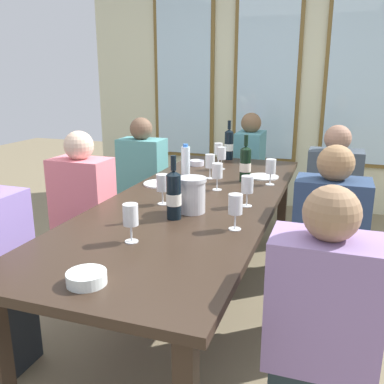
% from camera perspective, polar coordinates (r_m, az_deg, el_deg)
% --- Properties ---
extents(ground_plane, '(12.00, 12.00, 0.00)m').
position_cam_1_polar(ground_plane, '(2.82, 0.30, -15.39)').
color(ground_plane, '#7A6C50').
extents(back_wall_with_windows, '(4.16, 0.10, 2.90)m').
position_cam_1_polar(back_wall_with_windows, '(4.82, 10.12, 15.29)').
color(back_wall_with_windows, beige).
rests_on(back_wall_with_windows, ground).
extents(dining_table, '(0.96, 2.62, 0.74)m').
position_cam_1_polar(dining_table, '(2.54, 0.33, -2.23)').
color(dining_table, '#33251A').
rests_on(dining_table, ground).
extents(white_plate_0, '(0.25, 0.25, 0.01)m').
position_cam_1_polar(white_plate_0, '(2.85, -4.10, 1.14)').
color(white_plate_0, white).
rests_on(white_plate_0, dining_table).
extents(white_plate_1, '(0.22, 0.22, 0.01)m').
position_cam_1_polar(white_plate_1, '(3.08, 9.57, 2.04)').
color(white_plate_1, white).
rests_on(white_plate_1, dining_table).
extents(metal_pitcher, '(0.16, 0.16, 0.19)m').
position_cam_1_polar(metal_pitcher, '(2.25, -0.01, -0.37)').
color(metal_pitcher, silver).
rests_on(metal_pitcher, dining_table).
extents(wine_bottle_0, '(0.08, 0.08, 0.33)m').
position_cam_1_polar(wine_bottle_0, '(2.14, -2.48, -0.36)').
color(wine_bottle_0, black).
rests_on(wine_bottle_0, dining_table).
extents(wine_bottle_1, '(0.08, 0.08, 0.32)m').
position_cam_1_polar(wine_bottle_1, '(2.92, 7.20, 3.80)').
color(wine_bottle_1, black).
rests_on(wine_bottle_1, dining_table).
extents(wine_bottle_2, '(0.08, 0.08, 0.34)m').
position_cam_1_polar(wine_bottle_2, '(3.68, 4.99, 6.42)').
color(wine_bottle_2, black).
rests_on(wine_bottle_2, dining_table).
extents(tasting_bowl_0, '(0.12, 0.12, 0.04)m').
position_cam_1_polar(tasting_bowl_0, '(2.73, 0.18, 0.87)').
color(tasting_bowl_0, white).
rests_on(tasting_bowl_0, dining_table).
extents(tasting_bowl_1, '(0.14, 0.14, 0.05)m').
position_cam_1_polar(tasting_bowl_1, '(1.56, -14.03, -11.18)').
color(tasting_bowl_1, white).
rests_on(tasting_bowl_1, dining_table).
extents(tasting_bowl_2, '(0.12, 0.12, 0.04)m').
position_cam_1_polar(tasting_bowl_2, '(3.44, 0.67, 3.96)').
color(tasting_bowl_2, white).
rests_on(tasting_bowl_2, dining_table).
extents(water_bottle, '(0.06, 0.06, 0.24)m').
position_cam_1_polar(water_bottle, '(3.02, -0.87, 4.11)').
color(water_bottle, white).
rests_on(water_bottle, dining_table).
extents(wine_glass_0, '(0.07, 0.07, 0.17)m').
position_cam_1_polar(wine_glass_0, '(3.49, 3.59, 5.69)').
color(wine_glass_0, white).
rests_on(wine_glass_0, dining_table).
extents(wine_glass_1, '(0.07, 0.07, 0.17)m').
position_cam_1_polar(wine_glass_1, '(2.00, 5.88, -1.89)').
color(wine_glass_1, white).
rests_on(wine_glass_1, dining_table).
extents(wine_glass_2, '(0.07, 0.07, 0.17)m').
position_cam_1_polar(wine_glass_2, '(2.36, 7.47, 0.81)').
color(wine_glass_2, white).
rests_on(wine_glass_2, dining_table).
extents(wine_glass_3, '(0.07, 0.07, 0.17)m').
position_cam_1_polar(wine_glass_3, '(2.38, -4.01, 1.16)').
color(wine_glass_3, white).
rests_on(wine_glass_3, dining_table).
extents(wine_glass_4, '(0.07, 0.07, 0.17)m').
position_cam_1_polar(wine_glass_4, '(1.86, -8.28, -3.30)').
color(wine_glass_4, white).
rests_on(wine_glass_4, dining_table).
extents(wine_glass_5, '(0.07, 0.07, 0.17)m').
position_cam_1_polar(wine_glass_5, '(2.85, 10.57, 3.34)').
color(wine_glass_5, white).
rests_on(wine_glass_5, dining_table).
extents(wine_glass_6, '(0.07, 0.07, 0.17)m').
position_cam_1_polar(wine_glass_6, '(3.29, 4.01, 5.16)').
color(wine_glass_6, white).
rests_on(wine_glass_6, dining_table).
extents(wine_glass_7, '(0.07, 0.07, 0.17)m').
position_cam_1_polar(wine_glass_7, '(2.98, 2.44, 4.10)').
color(wine_glass_7, white).
rests_on(wine_glass_7, dining_table).
extents(wine_glass_8, '(0.07, 0.07, 0.17)m').
position_cam_1_polar(wine_glass_8, '(2.68, 3.43, 2.78)').
color(wine_glass_8, white).
rests_on(wine_glass_8, dining_table).
extents(seated_person_0, '(0.38, 0.24, 1.11)m').
position_cam_1_polar(seated_person_0, '(3.69, -6.63, 0.89)').
color(seated_person_0, '#252136').
rests_on(seated_person_0, ground).
extents(seated_person_1, '(0.38, 0.24, 1.11)m').
position_cam_1_polar(seated_person_1, '(3.31, 18.32, -1.53)').
color(seated_person_1, '#333434').
rests_on(seated_person_1, ground).
extents(seated_person_3, '(0.38, 0.24, 1.11)m').
position_cam_1_polar(seated_person_3, '(1.67, 16.83, -18.97)').
color(seated_person_3, '#243034').
rests_on(seated_person_3, ground).
extents(seated_person_4, '(0.38, 0.24, 1.11)m').
position_cam_1_polar(seated_person_4, '(2.92, -14.38, -3.43)').
color(seated_person_4, '#293534').
rests_on(seated_person_4, ground).
extents(seated_person_5, '(0.38, 0.24, 1.11)m').
position_cam_1_polar(seated_person_5, '(2.43, 17.82, -7.65)').
color(seated_person_5, '#312D33').
rests_on(seated_person_5, ground).
extents(seated_person_6, '(0.24, 0.38, 1.11)m').
position_cam_1_polar(seated_person_6, '(4.14, 7.73, 2.47)').
color(seated_person_6, '#31373F').
rests_on(seated_person_6, ground).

